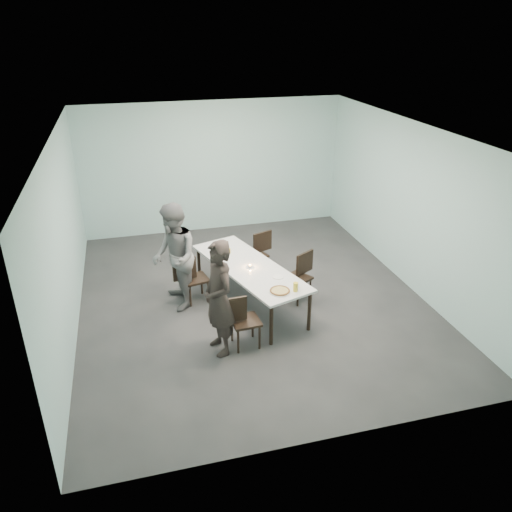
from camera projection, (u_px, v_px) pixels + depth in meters
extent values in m
plane|color=#333335|center=(251.00, 298.00, 9.07)|extent=(7.00, 7.00, 0.00)
cube|color=#AAD6D5|center=(213.00, 167.00, 11.48)|extent=(6.00, 0.02, 3.00)
cube|color=#AAD6D5|center=(331.00, 336.00, 5.38)|extent=(6.00, 0.02, 3.00)
cube|color=#AAD6D5|center=(64.00, 239.00, 7.73)|extent=(0.02, 7.00, 3.00)
cube|color=#AAD6D5|center=(410.00, 206.00, 9.12)|extent=(0.02, 7.00, 3.00)
cube|color=white|center=(251.00, 132.00, 7.78)|extent=(6.00, 7.00, 0.02)
cube|color=white|center=(249.00, 267.00, 8.58)|extent=(1.65, 2.75, 0.04)
cylinder|color=black|center=(271.00, 325.00, 7.64)|extent=(0.06, 0.06, 0.71)
cylinder|color=black|center=(199.00, 265.00, 9.49)|extent=(0.06, 0.06, 0.71)
cylinder|color=black|center=(309.00, 311.00, 8.00)|extent=(0.06, 0.06, 0.71)
cylinder|color=black|center=(233.00, 256.00, 9.85)|extent=(0.06, 0.06, 0.71)
cube|color=black|center=(245.00, 321.00, 7.60)|extent=(0.45, 0.45, 0.04)
cube|color=black|center=(233.00, 310.00, 7.44)|extent=(0.42, 0.07, 0.40)
cylinder|color=black|center=(238.00, 342.00, 7.50)|extent=(0.04, 0.04, 0.41)
cylinder|color=black|center=(232.00, 330.00, 7.79)|extent=(0.04, 0.04, 0.41)
cylinder|color=black|center=(260.00, 337.00, 7.60)|extent=(0.04, 0.04, 0.41)
cylinder|color=black|center=(253.00, 326.00, 7.89)|extent=(0.04, 0.04, 0.41)
cube|color=black|center=(195.00, 279.00, 8.83)|extent=(0.49, 0.49, 0.04)
cube|color=black|center=(184.00, 269.00, 8.65)|extent=(0.42, 0.12, 0.40)
cylinder|color=black|center=(190.00, 296.00, 8.72)|extent=(0.04, 0.04, 0.41)
cylinder|color=black|center=(184.00, 288.00, 9.00)|extent=(0.04, 0.04, 0.41)
cylinder|color=black|center=(208.00, 292.00, 8.86)|extent=(0.04, 0.04, 0.41)
cylinder|color=black|center=(202.00, 284.00, 9.13)|extent=(0.04, 0.04, 0.41)
cube|color=black|center=(297.00, 278.00, 8.86)|extent=(0.58, 0.58, 0.04)
cube|color=black|center=(305.00, 263.00, 8.87)|extent=(0.38, 0.25, 0.40)
cylinder|color=black|center=(296.00, 283.00, 9.17)|extent=(0.04, 0.04, 0.41)
cylinder|color=black|center=(310.00, 289.00, 8.95)|extent=(0.04, 0.04, 0.41)
cylinder|color=black|center=(283.00, 289.00, 8.95)|extent=(0.04, 0.04, 0.41)
cylinder|color=black|center=(298.00, 296.00, 8.73)|extent=(0.04, 0.04, 0.41)
cube|color=black|center=(255.00, 255.00, 9.72)|extent=(0.54, 0.54, 0.04)
cube|color=black|center=(262.00, 242.00, 9.71)|extent=(0.41, 0.18, 0.40)
cylinder|color=black|center=(257.00, 260.00, 10.03)|extent=(0.04, 0.04, 0.41)
cylinder|color=black|center=(267.00, 266.00, 9.78)|extent=(0.04, 0.04, 0.41)
cylinder|color=black|center=(243.00, 264.00, 9.85)|extent=(0.04, 0.04, 0.41)
cylinder|color=black|center=(252.00, 271.00, 9.60)|extent=(0.04, 0.04, 0.41)
imported|color=black|center=(219.00, 298.00, 7.27)|extent=(0.57, 0.74, 1.81)
imported|color=slate|center=(174.00, 257.00, 8.45)|extent=(0.77, 0.96, 1.88)
cylinder|color=white|center=(280.00, 292.00, 7.76)|extent=(0.34, 0.34, 0.01)
cylinder|color=#D5C079|center=(280.00, 291.00, 7.76)|extent=(0.30, 0.30, 0.01)
torus|color=brown|center=(280.00, 290.00, 7.75)|extent=(0.32, 0.32, 0.03)
cylinder|color=white|center=(278.00, 277.00, 8.21)|extent=(0.18, 0.18, 0.01)
cylinder|color=yellow|center=(296.00, 287.00, 7.75)|extent=(0.08, 0.08, 0.15)
cylinder|color=silver|center=(296.00, 285.00, 7.88)|extent=(0.08, 0.08, 0.09)
cylinder|color=silver|center=(250.00, 267.00, 8.52)|extent=(0.06, 0.06, 0.03)
cylinder|color=orange|center=(250.00, 265.00, 8.51)|extent=(0.04, 0.04, 0.01)
cylinder|color=yellow|center=(229.00, 251.00, 9.04)|extent=(0.07, 0.07, 0.08)
cube|color=silver|center=(219.00, 248.00, 9.23)|extent=(0.35, 0.30, 0.01)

